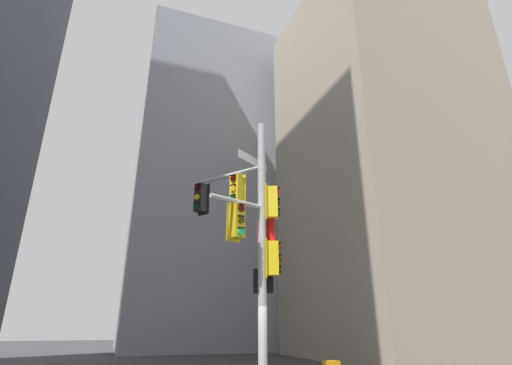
# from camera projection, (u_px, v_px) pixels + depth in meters

# --- Properties ---
(building_tower_right) EXTENTS (13.19, 13.19, 28.68)m
(building_tower_right) POSITION_uv_depth(u_px,v_px,m) (385.00, 160.00, 30.28)
(building_tower_right) COLOR tan
(building_tower_right) RESTS_ON ground
(building_mid_block) EXTENTS (13.08, 13.08, 32.12)m
(building_mid_block) POSITION_uv_depth(u_px,v_px,m) (199.00, 184.00, 40.42)
(building_mid_block) COLOR #9399A3
(building_mid_block) RESTS_ON ground
(signal_pole_assembly) EXTENTS (2.38, 3.07, 8.39)m
(signal_pole_assembly) POSITION_uv_depth(u_px,v_px,m) (250.00, 228.00, 11.91)
(signal_pole_assembly) COLOR #B2B2B5
(signal_pole_assembly) RESTS_ON ground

